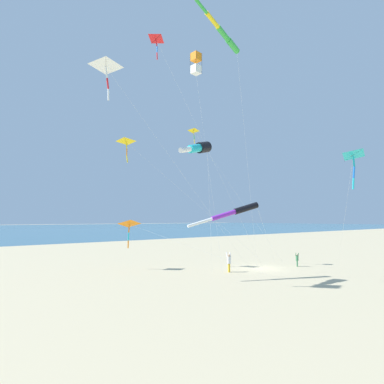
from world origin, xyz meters
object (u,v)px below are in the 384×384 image
person_adult_flyer (229,261)px  kite_windsock_black_fish_shape (199,148)px  kite_delta_blue_topmost (156,40)px  kite_delta_rainbow_low_near (126,142)px  kite_windsock_magenta_far_left (224,35)px  person_child_green_jacket (297,259)px  kite_box_red_high_left (196,64)px  kite_delta_long_streamer_left (129,224)px  kite_delta_purple_drifting (106,67)px  kite_windsock_small_distant (234,212)px  kite_delta_yellow_midlevel (194,132)px  kite_delta_orange_high_right (353,155)px

person_adult_flyer → kite_windsock_black_fish_shape: size_ratio=0.16×
person_adult_flyer → kite_delta_blue_topmost: kite_delta_blue_topmost is taller
person_adult_flyer → kite_delta_rainbow_low_near: bearing=33.1°
person_adult_flyer → kite_windsock_magenta_far_left: bearing=132.2°
kite_windsock_black_fish_shape → kite_delta_rainbow_low_near: 11.07m
person_child_green_jacket → kite_windsock_black_fish_shape: 16.31m
kite_windsock_magenta_far_left → person_adult_flyer: bearing=-47.8°
kite_delta_blue_topmost → kite_windsock_magenta_far_left: (-5.71, -2.01, -1.39)m
person_adult_flyer → kite_windsock_magenta_far_left: (-5.27, 5.81, 16.99)m
person_child_green_jacket → kite_box_red_high_left: kite_box_red_high_left is taller
kite_delta_rainbow_low_near → kite_delta_long_streamer_left: kite_delta_rainbow_low_near is taller
person_child_green_jacket → kite_windsock_magenta_far_left: bearing=103.3°
person_child_green_jacket → kite_delta_blue_topmost: bearing=81.0°
person_child_green_jacket → kite_delta_purple_drifting: size_ratio=0.08×
person_adult_flyer → kite_delta_long_streamer_left: (7.33, 6.19, 3.36)m
person_adult_flyer → kite_box_red_high_left: (-0.56, 4.42, 17.09)m
person_child_green_jacket → kite_delta_blue_topmost: (2.48, 15.70, 18.60)m
kite_box_red_high_left → kite_windsock_magenta_far_left: (-4.71, 1.39, -0.10)m
kite_delta_purple_drifting → kite_delta_blue_topmost: size_ratio=0.84×
person_adult_flyer → kite_windsock_black_fish_shape: (-1.88, 5.29, 9.42)m
person_adult_flyer → kite_windsock_small_distant: kite_windsock_small_distant is taller
kite_delta_rainbow_low_near → kite_windsock_magenta_far_left: kite_windsock_magenta_far_left is taller
kite_windsock_small_distant → kite_windsock_magenta_far_left: kite_windsock_magenta_far_left is taller
person_child_green_jacket → kite_delta_purple_drifting: 25.15m
kite_delta_yellow_midlevel → kite_delta_orange_high_right: bearing=-176.4°
person_adult_flyer → kite_delta_orange_high_right: (-10.71, -1.59, 8.36)m
kite_delta_purple_drifting → kite_delta_rainbow_low_near: bearing=-37.5°
person_child_green_jacket → person_adult_flyer: bearing=75.5°
kite_delta_purple_drifting → kite_delta_long_streamer_left: size_ratio=1.48×
kite_windsock_small_distant → kite_delta_orange_high_right: size_ratio=1.39×
kite_delta_yellow_midlevel → kite_windsock_black_fish_shape: bearing=141.8°
person_adult_flyer → kite_delta_purple_drifting: 19.23m
kite_delta_orange_high_right → kite_windsock_magenta_far_left: 12.60m
person_child_green_jacket → kite_delta_yellow_midlevel: (7.61, 7.30, 13.53)m
kite_delta_orange_high_right → kite_box_red_high_left: size_ratio=0.53×
person_child_green_jacket → kite_delta_blue_topmost: kite_delta_blue_topmost is taller
person_adult_flyer → kite_delta_purple_drifting: kite_delta_purple_drifting is taller
person_adult_flyer → kite_delta_orange_high_right: size_ratio=0.18×
kite_windsock_small_distant → kite_delta_long_streamer_left: (9.84, 4.25, -1.06)m
kite_delta_rainbow_low_near → kite_delta_long_streamer_left: (-1.57, 0.38, -8.48)m
kite_delta_rainbow_low_near → kite_delta_purple_drifting: bearing=142.5°
kite_delta_orange_high_right → kite_delta_blue_topmost: (11.15, 9.41, 10.02)m
kite_delta_purple_drifting → kite_delta_yellow_midlevel: (4.45, -12.36, -1.83)m
kite_windsock_small_distant → kite_delta_rainbow_low_near: bearing=18.7°
kite_windsock_black_fish_shape → kite_delta_long_streamer_left: 11.06m
kite_delta_purple_drifting → kite_delta_long_streamer_left: kite_delta_purple_drifting is taller
kite_delta_yellow_midlevel → kite_delta_blue_topmost: bearing=121.5°
kite_box_red_high_left → person_child_green_jacket: bearing=-96.8°
kite_box_red_high_left → kite_windsock_magenta_far_left: size_ratio=1.04×
kite_windsock_black_fish_shape → kite_box_red_high_left: (1.32, -0.87, 7.68)m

